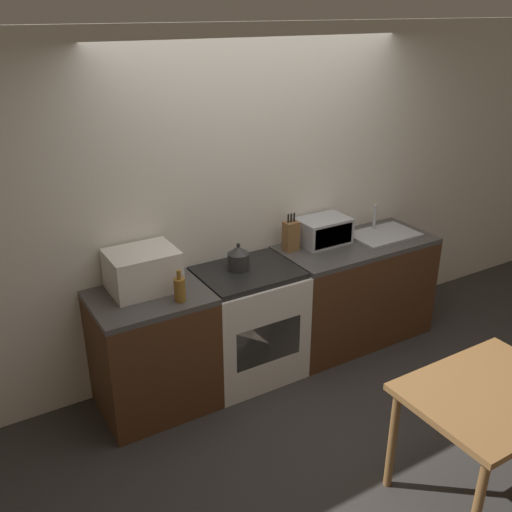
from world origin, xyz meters
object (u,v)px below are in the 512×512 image
object	(u,v)px
stove_range	(248,323)
kettle	(238,258)
toaster_oven	(323,231)
microwave	(143,270)
bottle	(180,289)
dining_table	(491,404)

from	to	relation	value
stove_range	kettle	world-z (taller)	kettle
toaster_oven	kettle	bearing A→B (deg)	-174.32
stove_range	microwave	bearing A→B (deg)	172.09
microwave	toaster_oven	world-z (taller)	microwave
stove_range	kettle	distance (m)	0.55
kettle	microwave	xyz separation A→B (m)	(-0.72, 0.05, 0.05)
kettle	bottle	xyz separation A→B (m)	(-0.58, -0.24, -0.00)
kettle	toaster_oven	bearing A→B (deg)	5.68
stove_range	kettle	xyz separation A→B (m)	(-0.04, 0.06, 0.54)
microwave	bottle	distance (m)	0.32
dining_table	kettle	bearing A→B (deg)	108.27
toaster_oven	dining_table	size ratio (longest dim) A/B	0.44
microwave	dining_table	distance (m)	2.32
microwave	dining_table	xyz separation A→B (m)	(1.32, -1.87, -0.40)
microwave	dining_table	bearing A→B (deg)	-54.70
dining_table	bottle	bearing A→B (deg)	126.68
bottle	dining_table	world-z (taller)	bottle
bottle	toaster_oven	bearing A→B (deg)	12.73
microwave	bottle	bearing A→B (deg)	-63.22
stove_range	bottle	bearing A→B (deg)	-164.00
bottle	stove_range	bearing A→B (deg)	16.00
bottle	toaster_oven	xyz separation A→B (m)	(1.42, 0.32, 0.02)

